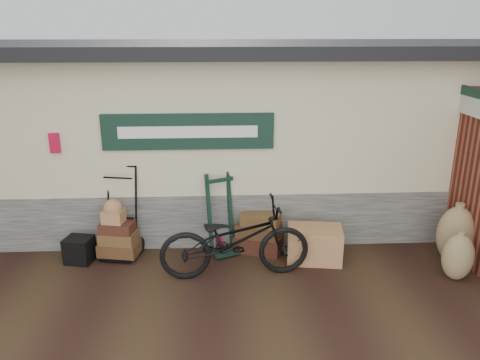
% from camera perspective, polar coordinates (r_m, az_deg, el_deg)
% --- Properties ---
extents(ground, '(80.00, 80.00, 0.00)m').
position_cam_1_polar(ground, '(6.93, -3.69, -11.81)').
color(ground, black).
rests_on(ground, ground).
extents(station_building, '(14.40, 4.10, 3.20)m').
position_cam_1_polar(station_building, '(8.93, -3.75, 6.24)').
color(station_building, '#4C4C47').
rests_on(station_building, ground).
extents(porter_trolley, '(0.82, 0.67, 1.45)m').
position_cam_1_polar(porter_trolley, '(7.53, -14.36, -3.70)').
color(porter_trolley, black).
rests_on(porter_trolley, ground).
extents(green_barrow, '(0.59, 0.55, 1.29)m').
position_cam_1_polar(green_barrow, '(7.39, -2.33, -4.20)').
color(green_barrow, black).
rests_on(green_barrow, ground).
extents(suitcase_stack, '(0.85, 0.69, 0.65)m').
position_cam_1_polar(suitcase_stack, '(7.56, 2.29, -6.31)').
color(suitcase_stack, '#391912').
rests_on(suitcase_stack, ground).
extents(wicker_hamper, '(0.89, 0.65, 0.54)m').
position_cam_1_polar(wicker_hamper, '(7.37, 9.04, -7.72)').
color(wicker_hamper, '#905E39').
rests_on(wicker_hamper, ground).
extents(black_trunk, '(0.47, 0.42, 0.40)m').
position_cam_1_polar(black_trunk, '(7.66, -19.00, -8.05)').
color(black_trunk, black).
rests_on(black_trunk, ground).
extents(bicycle, '(0.91, 2.21, 1.25)m').
position_cam_1_polar(bicycle, '(6.70, -0.63, -6.83)').
color(bicycle, black).
rests_on(bicycle, ground).
extents(burlap_sack_left, '(0.66, 0.59, 0.90)m').
position_cam_1_polar(burlap_sack_left, '(7.88, 24.81, -6.05)').
color(burlap_sack_left, olive).
rests_on(burlap_sack_left, ground).
extents(burlap_sack_right, '(0.50, 0.44, 0.71)m').
position_cam_1_polar(burlap_sack_right, '(7.40, 25.02, -8.49)').
color(burlap_sack_right, olive).
rests_on(burlap_sack_right, ground).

